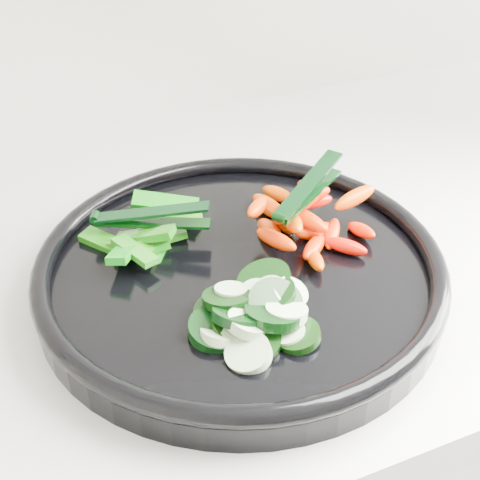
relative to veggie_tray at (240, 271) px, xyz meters
name	(u,v)px	position (x,y,z in m)	size (l,w,h in m)	color
veggie_tray	(240,271)	(0.00, 0.00, 0.00)	(0.45, 0.45, 0.04)	black
cucumber_pile	(251,315)	(-0.02, -0.07, 0.01)	(0.12, 0.12, 0.04)	black
carrot_pile	(302,218)	(0.08, 0.03, 0.02)	(0.14, 0.16, 0.05)	#F94B00
pepper_pile	(146,235)	(-0.07, 0.07, 0.01)	(0.13, 0.12, 0.04)	#0A710E
tong_carrot	(307,191)	(0.08, 0.02, 0.05)	(0.10, 0.08, 0.02)	black
tong_pepper	(148,217)	(-0.06, 0.07, 0.03)	(0.11, 0.06, 0.02)	black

